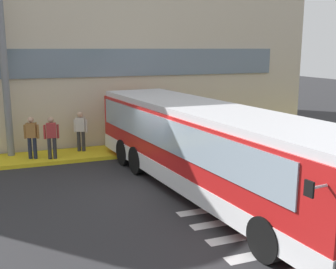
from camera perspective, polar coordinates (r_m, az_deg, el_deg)
The scene contains 10 objects.
ground_plane at distance 13.60m, azimuth -1.71°, elevation -7.25°, with size 80.00×90.00×0.02m, color #2B2B2D.
bay_paint_stripes at distance 11.02m, azimuth 16.03°, elevation -12.35°, with size 4.40×3.96×0.01m.
terminal_building at distance 24.00m, azimuth -12.79°, elevation 10.99°, with size 22.30×13.80×8.42m.
boarding_curb at distance 17.99m, azimuth -6.80°, elevation -2.28°, with size 24.50×2.00×0.15m, color yellow.
entry_support_column at distance 17.56m, azimuth -21.56°, elevation 7.77°, with size 0.28×0.28×6.58m, color slate.
bus_main_foreground at distance 12.75m, azimuth 5.51°, elevation -2.28°, with size 3.82×12.68×2.70m.
passenger_near_column at distance 17.02m, azimuth -18.28°, elevation -0.14°, with size 0.56×0.33×1.68m.
passenger_by_doorway at distance 16.77m, azimuth -15.76°, elevation -0.16°, with size 0.59×0.25×1.68m.
passenger_at_curb_edge at distance 17.78m, azimuth -11.92°, elevation 0.81°, with size 0.54×0.48×1.68m.
safety_bollard_yellow at distance 17.61m, azimuth 2.37°, elevation -1.25°, with size 0.18×0.18×0.90m, color yellow.
Camera 1 is at (-4.24, -12.13, 4.43)m, focal length 44.23 mm.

